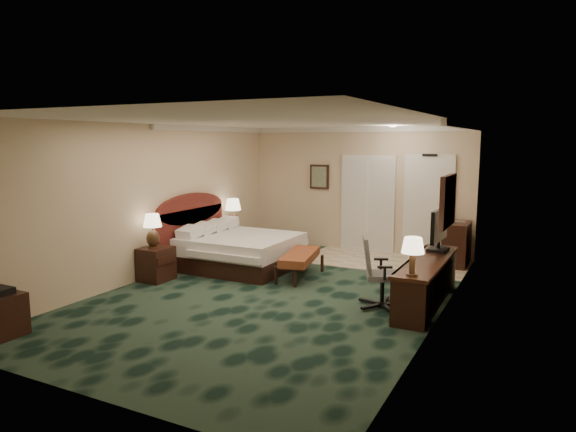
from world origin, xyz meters
The scene contains 24 objects.
floor centered at (0.00, 0.00, 0.00)m, with size 5.00×7.50×0.00m, color black.
ceiling centered at (0.00, 0.00, 2.70)m, with size 5.00×7.50×0.00m, color silver.
wall_back centered at (0.00, 3.75, 1.35)m, with size 5.00×0.00×2.70m, color beige.
wall_front centered at (0.00, -3.75, 1.35)m, with size 5.00×0.00×2.70m, color beige.
wall_left centered at (-2.50, 0.00, 1.35)m, with size 0.00×7.50×2.70m, color beige.
wall_right centered at (2.50, 0.00, 1.35)m, with size 0.00×7.50×2.70m, color beige.
crown_molding centered at (0.00, 0.00, 2.65)m, with size 5.00×7.50×0.10m, color silver, non-canonical shape.
tile_patch centered at (0.90, 2.90, 0.01)m, with size 3.20×1.70×0.01m, color tan.
headboard centered at (-2.44, 1.00, 0.70)m, with size 0.12×2.00×1.40m, color #431012, non-canonical shape.
entry_door centered at (1.55, 3.72, 1.05)m, with size 1.02×0.06×2.18m, color silver.
closet_doors centered at (0.25, 3.71, 1.05)m, with size 1.20×0.06×2.10m, color #B6B5AC.
wall_art centered at (-0.90, 3.71, 1.60)m, with size 0.45×0.06×0.55m, color #4B6156.
wall_mirror centered at (2.46, 0.60, 1.55)m, with size 0.05×0.95×0.75m, color white.
bed centered at (-1.42, 1.18, 0.31)m, with size 1.97×1.82×0.62m, color silver.
nightstand_near centered at (-2.25, -0.27, 0.29)m, with size 0.47×0.54×0.58m, color black.
nightstand_far centered at (-2.27, 2.25, 0.27)m, with size 0.43×0.49×0.53m, color black.
lamp_near centered at (-2.26, -0.31, 0.88)m, with size 0.31×0.31×0.59m, color black, non-canonical shape.
lamp_far centered at (-2.25, 2.20, 0.86)m, with size 0.35×0.35×0.65m, color black, non-canonical shape.
bed_bench centered at (-0.09, 1.02, 0.23)m, with size 0.46×1.34×0.45m, color brown.
desk centered at (2.23, 0.50, 0.34)m, with size 0.51×2.36×0.68m, color black.
tv centered at (2.24, 1.20, 1.02)m, with size 0.07×0.86×0.67m, color black.
desk_lamp centered at (2.24, -0.51, 0.94)m, with size 0.29×0.29×0.51m, color black, non-canonical shape.
desk_chair centered at (1.68, 0.09, 0.52)m, with size 0.60×0.57×1.04m, color #585858, non-canonical shape.
minibar centered at (2.23, 3.20, 0.43)m, with size 0.45×0.81×0.85m, color black.
Camera 1 is at (3.72, -6.96, 2.41)m, focal length 32.00 mm.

